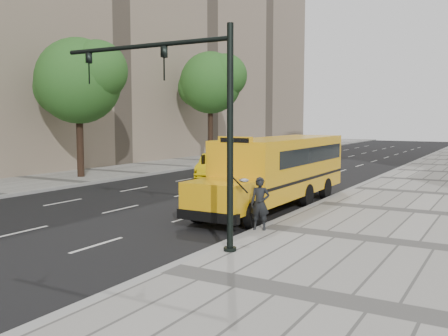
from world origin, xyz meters
The scene contains 11 objects.
ground centered at (0.00, 0.00, 0.00)m, with size 140.00×140.00×0.00m, color black.
sidewalk_far centered at (-11.00, 0.00, 0.07)m, with size 6.00×140.00×0.15m, color #97958F.
curb_museum centered at (6.00, 0.00, 0.07)m, with size 0.30×140.00×0.15m, color gray.
curb_far centered at (-8.00, 0.00, 0.07)m, with size 0.30×140.00×0.15m, color gray.
tree_b centered at (-10.40, 1.89, 6.25)m, with size 6.04×5.37×8.89m.
tree_c centered at (-10.39, 17.73, 7.11)m, with size 6.24×5.54×9.84m.
school_bus centered at (4.50, -0.76, 1.76)m, with size 2.96×11.56×3.19m.
taxi_near centered at (2.00, 0.44, 0.71)m, with size 1.67×4.16×1.42m, color #D2AB08.
taxi_far centered at (-3.25, 6.44, 0.79)m, with size 1.67×4.79×1.58m, color #D2AB08.
pedestrian centered at (6.15, -6.19, 1.03)m, with size 0.64×0.42×1.76m, color black.
traffic_signal centered at (5.19, -9.02, 4.09)m, with size 6.18×0.36×6.40m.
Camera 1 is at (13.31, -20.93, 3.83)m, focal length 40.00 mm.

